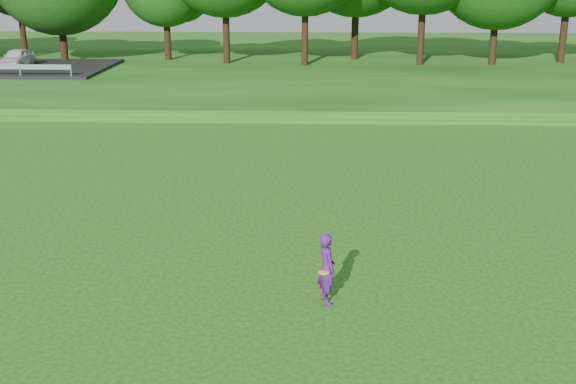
{
  "coord_description": "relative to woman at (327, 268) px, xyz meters",
  "views": [
    {
      "loc": [
        1.84,
        -14.65,
        7.08
      ],
      "look_at": [
        1.14,
        3.91,
        1.3
      ],
      "focal_mm": 45.0,
      "sensor_mm": 36.0,
      "label": 1
    }
  ],
  "objects": [
    {
      "name": "walking_path",
      "position": [
        -2.14,
        20.09,
        -0.79
      ],
      "size": [
        130.0,
        1.6,
        0.04
      ],
      "primitive_type": "cube",
      "color": "gray",
      "rests_on": "ground"
    },
    {
      "name": "ground",
      "position": [
        -2.14,
        0.09,
        -0.81
      ],
      "size": [
        140.0,
        140.0,
        0.0
      ],
      "primitive_type": "plane",
      "color": "#11460D",
      "rests_on": "ground"
    },
    {
      "name": "berm",
      "position": [
        -2.14,
        34.09,
        -0.51
      ],
      "size": [
        130.0,
        30.0,
        0.6
      ],
      "primitive_type": "cube",
      "color": "#11460D",
      "rests_on": "ground"
    },
    {
      "name": "woman",
      "position": [
        0.0,
        0.0,
        0.0
      ],
      "size": [
        0.57,
        0.69,
        1.62
      ],
      "color": "#521970",
      "rests_on": "ground"
    }
  ]
}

